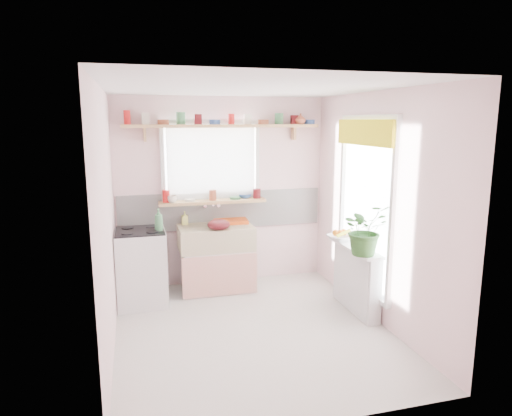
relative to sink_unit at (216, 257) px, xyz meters
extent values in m
plane|color=beige|center=(0.15, -1.29, -0.43)|extent=(3.20, 3.20, 0.00)
plane|color=white|center=(0.15, -1.29, 2.07)|extent=(3.20, 3.20, 0.00)
plane|color=#FFD5D8|center=(0.15, 0.31, 0.82)|extent=(2.80, 0.00, 2.80)
plane|color=#FFD5D8|center=(0.15, -2.89, 0.82)|extent=(2.80, 0.00, 2.80)
plane|color=#FFD5D8|center=(-1.25, -1.29, 0.82)|extent=(0.00, 3.20, 3.20)
plane|color=#FFD5D8|center=(1.55, -1.29, 0.82)|extent=(0.00, 3.20, 3.20)
cube|color=white|center=(0.15, 0.29, 0.57)|extent=(2.74, 0.03, 0.50)
cube|color=pink|center=(0.15, 0.29, 0.37)|extent=(2.74, 0.02, 0.12)
cube|color=white|center=(0.00, 0.30, 1.22)|extent=(1.20, 0.01, 1.00)
cube|color=white|center=(0.00, 0.24, 1.22)|extent=(1.15, 0.02, 0.95)
cube|color=white|center=(1.54, -1.09, 0.82)|extent=(0.01, 1.10, 1.90)
cube|color=yellow|center=(1.46, -1.09, 1.63)|extent=(0.03, 1.20, 0.28)
cube|color=white|center=(0.00, 0.01, -0.16)|extent=(0.85, 0.55, 0.55)
cube|color=#ED6145|center=(0.00, -0.27, -0.16)|extent=(0.95, 0.02, 0.53)
cube|color=beige|center=(0.00, 0.01, 0.27)|extent=(0.95, 0.55, 0.30)
cylinder|color=silver|center=(0.00, 0.26, 0.67)|extent=(0.03, 0.22, 0.03)
cube|color=white|center=(-0.95, -0.24, 0.02)|extent=(0.58, 0.58, 0.90)
cube|color=black|center=(-0.95, -0.24, 0.47)|extent=(0.56, 0.56, 0.02)
cylinder|color=black|center=(-1.09, -0.38, 0.49)|extent=(0.14, 0.14, 0.01)
cylinder|color=black|center=(-0.81, -0.38, 0.49)|extent=(0.14, 0.14, 0.01)
cylinder|color=black|center=(-1.09, -0.10, 0.49)|extent=(0.14, 0.14, 0.01)
cylinder|color=black|center=(-0.81, -0.10, 0.49)|extent=(0.14, 0.14, 0.01)
cube|color=white|center=(1.45, -1.09, -0.06)|extent=(0.15, 0.90, 0.75)
cube|color=white|center=(1.42, -1.09, 0.33)|extent=(0.22, 0.95, 0.03)
cube|color=tan|center=(0.00, 0.19, 0.71)|extent=(1.40, 0.22, 0.04)
cube|color=tan|center=(0.15, 0.18, 1.69)|extent=(2.52, 0.24, 0.04)
cylinder|color=red|center=(-1.03, 0.18, 1.77)|extent=(0.11, 0.11, 0.12)
cylinder|color=silver|center=(-0.82, 0.18, 1.77)|extent=(0.11, 0.11, 0.12)
cylinder|color=#A55133|center=(-0.60, 0.18, 1.74)|extent=(0.11, 0.11, 0.06)
cylinder|color=#3F7F4C|center=(-0.39, 0.18, 1.77)|extent=(0.11, 0.11, 0.12)
cylinder|color=#590F14|center=(-0.17, 0.18, 1.77)|extent=(0.11, 0.11, 0.12)
cylinder|color=#3359A5|center=(0.04, 0.18, 1.74)|extent=(0.11, 0.11, 0.06)
cylinder|color=red|center=(0.26, 0.18, 1.77)|extent=(0.11, 0.11, 0.12)
cylinder|color=silver|center=(0.47, 0.18, 1.77)|extent=(0.11, 0.11, 0.12)
cylinder|color=#A55133|center=(0.69, 0.18, 1.74)|extent=(0.11, 0.11, 0.06)
cylinder|color=#3F7F4C|center=(0.90, 0.18, 1.77)|extent=(0.11, 0.11, 0.12)
cylinder|color=#590F14|center=(1.12, 0.18, 1.77)|extent=(0.11, 0.11, 0.12)
cylinder|color=#3359A5|center=(1.33, 0.18, 1.74)|extent=(0.11, 0.11, 0.06)
cylinder|color=red|center=(-0.62, 0.19, 0.79)|extent=(0.11, 0.11, 0.12)
cylinder|color=silver|center=(-0.31, 0.19, 0.79)|extent=(0.11, 0.11, 0.12)
cylinder|color=#A55133|center=(0.00, 0.19, 0.76)|extent=(0.11, 0.11, 0.06)
cylinder|color=#3F7F4C|center=(0.31, 0.19, 0.79)|extent=(0.11, 0.11, 0.12)
cylinder|color=#590F14|center=(0.62, 0.19, 0.79)|extent=(0.11, 0.11, 0.12)
cube|color=#F85916|center=(0.23, 0.17, 0.44)|extent=(0.46, 0.36, 0.04)
ellipsoid|color=#4F0D13|center=(0.00, -0.19, 0.48)|extent=(0.29, 0.29, 0.13)
imported|color=#2D5F26|center=(1.36, -1.41, 0.62)|extent=(0.55, 0.49, 0.56)
imported|color=white|center=(1.36, -0.82, 0.38)|extent=(0.36, 0.36, 0.07)
imported|color=#366227|center=(1.36, -1.29, 0.44)|extent=(0.11, 0.09, 0.20)
imported|color=#CFD35E|center=(-0.37, 0.21, 0.51)|extent=(0.08, 0.08, 0.18)
imported|color=silver|center=(-0.53, 0.13, 0.77)|extent=(0.14, 0.14, 0.09)
imported|color=#325AA5|center=(0.45, 0.25, 0.75)|extent=(0.19, 0.19, 0.05)
imported|color=#AB5134|center=(1.18, 0.12, 1.78)|extent=(0.18, 0.18, 0.14)
imported|color=#448955|center=(-0.73, -0.32, 0.61)|extent=(0.12, 0.12, 0.26)
sphere|color=orange|center=(1.36, -0.82, 0.44)|extent=(0.08, 0.08, 0.08)
sphere|color=orange|center=(1.42, -0.79, 0.44)|extent=(0.08, 0.08, 0.08)
sphere|color=orange|center=(1.31, -0.80, 0.44)|extent=(0.08, 0.08, 0.08)
cylinder|color=#FEFA37|center=(1.38, -0.87, 0.45)|extent=(0.18, 0.04, 0.10)
camera|label=1|loc=(-0.98, -5.65, 1.76)|focal=32.00mm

